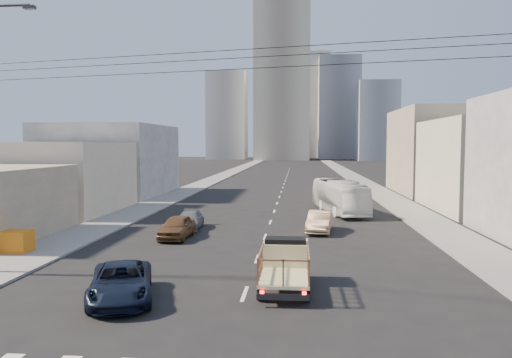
# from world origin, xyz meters

# --- Properties ---
(ground) EXTENTS (420.00, 420.00, 0.00)m
(ground) POSITION_xyz_m (0.00, 0.00, 0.00)
(ground) COLOR black
(ground) RESTS_ON ground
(sidewalk_left) EXTENTS (3.50, 180.00, 0.12)m
(sidewalk_left) POSITION_xyz_m (-11.75, 70.00, 0.06)
(sidewalk_left) COLOR gray
(sidewalk_left) RESTS_ON ground
(sidewalk_right) EXTENTS (3.50, 180.00, 0.12)m
(sidewalk_right) POSITION_xyz_m (11.75, 70.00, 0.06)
(sidewalk_right) COLOR gray
(sidewalk_right) RESTS_ON ground
(lane_dashes) EXTENTS (0.15, 104.00, 0.01)m
(lane_dashes) POSITION_xyz_m (0.00, 53.00, 0.01)
(lane_dashes) COLOR silver
(lane_dashes) RESTS_ON ground
(flatbed_pickup) EXTENTS (1.95, 4.41, 1.90)m
(flatbed_pickup) POSITION_xyz_m (1.55, 2.88, 1.09)
(flatbed_pickup) COLOR beige
(flatbed_pickup) RESTS_ON ground
(navy_pickup) EXTENTS (3.54, 5.29, 1.35)m
(navy_pickup) POSITION_xyz_m (-4.53, 0.86, 0.67)
(navy_pickup) COLOR black
(navy_pickup) RESTS_ON ground
(city_bus) EXTENTS (4.28, 10.27, 2.79)m
(city_bus) POSITION_xyz_m (5.56, 25.71, 1.39)
(city_bus) COLOR silver
(city_bus) RESTS_ON ground
(sedan_brown) EXTENTS (1.76, 4.19, 1.41)m
(sedan_brown) POSITION_xyz_m (-5.41, 13.09, 0.71)
(sedan_brown) COLOR brown
(sedan_brown) RESTS_ON ground
(sedan_tan) EXTENTS (2.00, 4.38, 1.39)m
(sedan_tan) POSITION_xyz_m (3.50, 16.08, 0.70)
(sedan_tan) COLOR #A1805E
(sedan_tan) RESTS_ON ground
(sedan_grey) EXTENTS (1.86, 4.17, 1.19)m
(sedan_grey) POSITION_xyz_m (-5.41, 16.56, 0.59)
(sedan_grey) COLOR slate
(sedan_grey) RESTS_ON ground
(overhead_wires) EXTENTS (23.01, 5.02, 0.72)m
(overhead_wires) POSITION_xyz_m (0.00, 1.50, 8.97)
(overhead_wires) COLOR black
(overhead_wires) RESTS_ON ground
(crate_stack) EXTENTS (1.80, 1.20, 1.14)m
(crate_stack) POSITION_xyz_m (-13.00, 7.98, 0.69)
(crate_stack) COLOR orange
(crate_stack) RESTS_ON sidewalk_left
(bldg_right_mid) EXTENTS (11.00, 14.00, 8.00)m
(bldg_right_mid) POSITION_xyz_m (19.50, 28.00, 4.00)
(bldg_right_mid) COLOR beige
(bldg_right_mid) RESTS_ON ground
(bldg_right_far) EXTENTS (12.00, 16.00, 10.00)m
(bldg_right_far) POSITION_xyz_m (20.00, 44.00, 5.00)
(bldg_right_far) COLOR gray
(bldg_right_far) RESTS_ON ground
(bldg_left_mid) EXTENTS (11.00, 12.00, 6.00)m
(bldg_left_mid) POSITION_xyz_m (-19.00, 24.00, 3.00)
(bldg_left_mid) COLOR beige
(bldg_left_mid) RESTS_ON ground
(bldg_left_far) EXTENTS (12.00, 16.00, 8.00)m
(bldg_left_far) POSITION_xyz_m (-19.50, 39.00, 4.00)
(bldg_left_far) COLOR gray
(bldg_left_far) RESTS_ON ground
(high_rise_tower) EXTENTS (20.00, 20.00, 60.00)m
(high_rise_tower) POSITION_xyz_m (-4.00, 170.00, 30.00)
(high_rise_tower) COLOR gray
(high_rise_tower) RESTS_ON ground
(midrise_ne) EXTENTS (16.00, 16.00, 40.00)m
(midrise_ne) POSITION_xyz_m (18.00, 185.00, 20.00)
(midrise_ne) COLOR gray
(midrise_ne) RESTS_ON ground
(midrise_nw) EXTENTS (15.00, 15.00, 34.00)m
(midrise_nw) POSITION_xyz_m (-26.00, 180.00, 17.00)
(midrise_nw) COLOR gray
(midrise_nw) RESTS_ON ground
(midrise_back) EXTENTS (18.00, 18.00, 44.00)m
(midrise_back) POSITION_xyz_m (6.00, 200.00, 22.00)
(midrise_back) COLOR gray
(midrise_back) RESTS_ON ground
(midrise_east) EXTENTS (14.00, 14.00, 28.00)m
(midrise_east) POSITION_xyz_m (30.00, 165.00, 14.00)
(midrise_east) COLOR gray
(midrise_east) RESTS_ON ground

